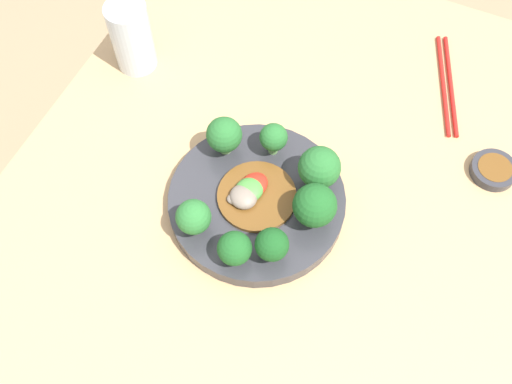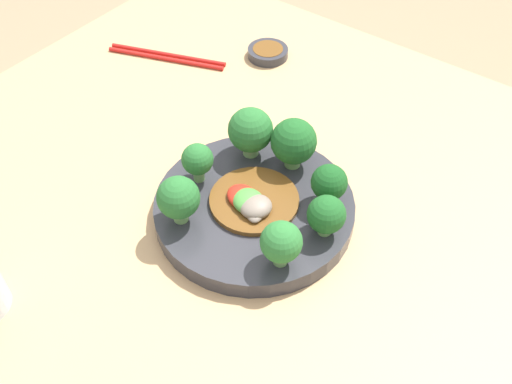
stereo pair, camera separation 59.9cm
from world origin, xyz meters
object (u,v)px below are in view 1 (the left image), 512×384
Objects in this scene: broccoli_south at (314,207)px; broccoli_northwest at (193,217)px; broccoli_west at (235,249)px; broccoli_southeast at (319,168)px; chopsticks at (447,85)px; sauce_dish at (494,170)px; broccoli_southwest at (272,245)px; stirfry_center at (251,195)px; broccoli_east at (274,138)px; plate at (256,203)px; drinking_glass at (131,37)px; broccoli_northeast at (224,135)px.

broccoli_northwest is at bearing 118.67° from broccoli_south.
broccoli_southeast is (0.15, -0.06, 0.01)m from broccoli_west.
broccoli_southeast is at bearing 155.54° from chopsticks.
chopsticks is at bearing 38.75° from sauce_dish.
broccoli_southwest is 0.10m from stirfry_center.
broccoli_south is 0.12m from broccoli_west.
stirfry_center is at bearing 128.99° from broccoli_southeast.
broccoli_northwest is at bearing 164.11° from broccoli_east.
stirfry_center reaches higher than plate.
broccoli_west is at bearing -172.92° from plate.
chopsticks is (0.25, -0.20, -0.05)m from broccoli_east.
broccoli_southeast is (0.06, -0.07, 0.05)m from plate.
drinking_glass is at bearing 73.46° from broccoli_southeast.
broccoli_southeast is 1.06× the size of sauce_dish.
drinking_glass is at bearing 43.99° from broccoli_northwest.
broccoli_east is (0.18, 0.02, 0.00)m from broccoli_west.
broccoli_northwest is (-0.08, 0.14, -0.00)m from broccoli_south.
broccoli_east is at bearing 140.67° from chopsticks.
broccoli_northwest is 0.89× the size of sauce_dish.
plate is 0.10m from broccoli_east.
broccoli_east is at bearing 22.75° from broccoli_southwest.
broccoli_east is 0.17m from broccoli_northwest.
drinking_glass reaches higher than broccoli_northwest.
plate is 0.34m from drinking_glass.
plate is 3.54× the size of broccoli_south.
broccoli_east is 0.28× the size of chopsticks.
broccoli_southeast is 0.30m from chopsticks.
plate is 3.53× the size of broccoli_southeast.
broccoli_northwest reaches higher than stirfry_center.
broccoli_northwest is (-0.01, 0.11, 0.00)m from broccoli_southwest.
broccoli_southeast reaches higher than chopsticks.
broccoli_southeast reaches higher than broccoli_southwest.
broccoli_northeast is at bearing 110.63° from sauce_dish.
drinking_glass is 0.51m from chopsticks.
broccoli_west reaches higher than sauce_dish.
broccoli_northeast is at bearing -116.97° from drinking_glass.
stirfry_center is 0.33m from drinking_glass.
chopsticks is at bearing -30.90° from stirfry_center.
broccoli_southwest is 0.86× the size of sauce_dish.
broccoli_northwest is 0.50× the size of drinking_glass.
chopsticks is (0.42, -0.18, -0.05)m from broccoli_west.
stirfry_center is (0.07, 0.06, -0.03)m from broccoli_southwest.
broccoli_west is (-0.02, 0.04, -0.00)m from broccoli_southwest.
drinking_glass is at bearing 60.19° from plate.
sauce_dish is at bearing -56.90° from stirfry_center.
broccoli_east is at bearing 110.25° from sauce_dish.
broccoli_northeast is (-0.03, 0.06, 0.00)m from broccoli_east.
stirfry_center is (-0.00, 0.01, 0.02)m from plate.
chopsticks is (0.27, -0.27, -0.06)m from broccoli_northeast.
sauce_dish is (0.27, -0.35, -0.05)m from broccoli_northwest.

